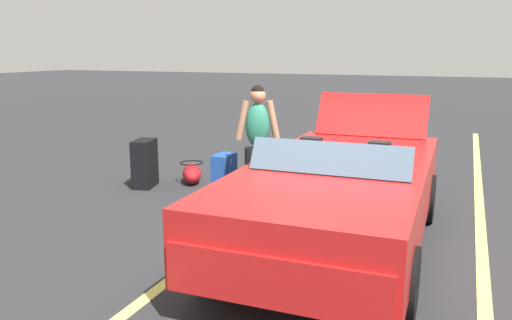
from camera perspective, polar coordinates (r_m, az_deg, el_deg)
ground_plane at (r=5.69m, az=8.98°, el=-9.63°), size 80.00×80.00×0.00m
lot_line_near at (r=6.08m, az=-2.66°, el=-8.07°), size 18.00×0.12×0.01m
lot_line_mid at (r=5.58m, az=23.90°, el=-11.03°), size 18.00×0.12×0.01m
convertible_car at (r=5.32m, az=8.72°, el=-4.44°), size 4.23×1.88×1.50m
suitcase_large_black at (r=8.17m, az=-12.30°, el=-0.39°), size 0.53×0.40×0.74m
suitcase_medium_bright at (r=7.50m, az=-3.58°, el=-1.71°), size 0.40×0.26×0.62m
duffel_bag at (r=8.31m, az=-7.14°, el=-1.47°), size 0.70×0.58×0.34m
traveler_person at (r=6.85m, az=0.19°, el=2.32°), size 0.34×0.58×1.65m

